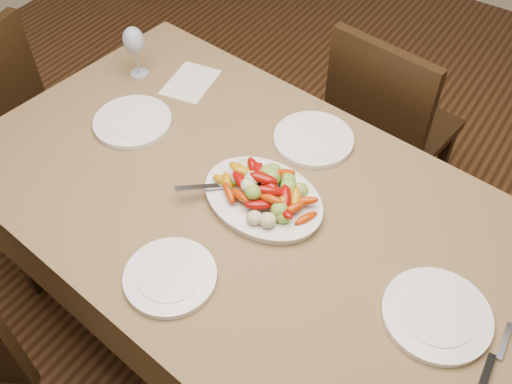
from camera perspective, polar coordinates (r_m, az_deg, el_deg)
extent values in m
plane|color=#3A2311|center=(2.31, -4.73, -13.64)|extent=(6.00, 6.00, 0.00)
cube|color=brown|center=(1.97, 0.00, -8.55)|extent=(1.94, 1.22, 0.76)
ellipsoid|color=white|center=(1.67, 0.71, -0.78)|extent=(0.39, 0.31, 0.02)
cylinder|color=white|center=(1.96, -12.23, 6.87)|extent=(0.26, 0.26, 0.02)
cylinder|color=white|center=(1.52, 17.61, -11.64)|extent=(0.27, 0.27, 0.02)
cylinder|color=white|center=(1.86, 5.77, 5.27)|extent=(0.26, 0.26, 0.02)
cylinder|color=white|center=(1.53, -8.56, -8.39)|extent=(0.25, 0.25, 0.02)
cube|color=silver|center=(2.11, -6.56, 10.86)|extent=(0.19, 0.23, 0.00)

